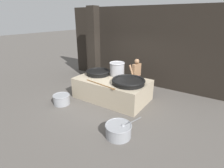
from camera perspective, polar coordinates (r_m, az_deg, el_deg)
ground_plane at (r=7.29m, az=0.00°, el=-4.60°), size 60.00×60.00×0.00m
back_wall at (r=8.74m, az=8.80°, el=12.03°), size 8.06×0.24×3.63m
support_pillar at (r=8.80m, az=-5.89°, el=12.22°), size 0.43×0.43×3.63m
hearth_platform at (r=7.12m, az=0.00°, el=-1.57°), size 2.89×1.69×0.84m
giant_wok_near at (r=7.51m, az=-4.58°, el=3.83°), size 1.02×1.02×0.19m
giant_wok_far at (r=6.47m, az=5.37°, el=0.87°), size 1.24×1.24×0.19m
stock_pot at (r=7.33m, az=1.67°, el=5.00°), size 0.65×0.65×0.56m
stirring_paddle at (r=6.37m, az=-3.54°, el=-0.18°), size 1.42×0.27×0.04m
cook at (r=7.71m, az=7.87°, el=3.14°), size 0.42×0.59×1.50m
prep_bowl_vegetables at (r=5.06m, az=2.12°, el=-14.74°), size 0.93×0.76×0.68m
prep_bowl_meat at (r=7.02m, az=-16.15°, el=-4.73°), size 0.65×0.65×0.38m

